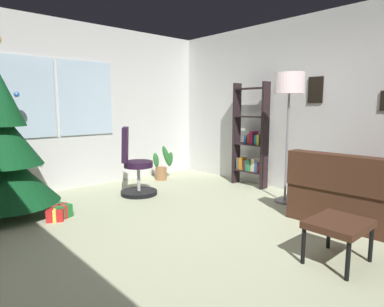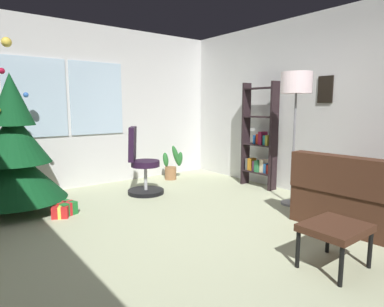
# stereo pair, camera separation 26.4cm
# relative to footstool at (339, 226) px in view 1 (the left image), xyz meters

# --- Properties ---
(ground_plane) EXTENTS (4.78, 6.23, 0.10)m
(ground_plane) POSITION_rel_footstool_xyz_m (-0.51, 0.98, -0.38)
(ground_plane) COLOR #B1B893
(wall_back_with_windows) EXTENTS (4.78, 0.12, 2.70)m
(wall_back_with_windows) POSITION_rel_footstool_xyz_m (-0.52, 4.15, 1.02)
(wall_back_with_windows) COLOR silver
(wall_back_with_windows) RESTS_ON ground_plane
(wall_right_with_frames) EXTENTS (0.12, 6.23, 2.70)m
(wall_right_with_frames) POSITION_rel_footstool_xyz_m (1.93, 0.98, 1.02)
(wall_right_with_frames) COLOR silver
(wall_right_with_frames) RESTS_ON ground_plane
(footstool) EXTENTS (0.53, 0.44, 0.38)m
(footstool) POSITION_rel_footstool_xyz_m (0.00, 0.00, 0.00)
(footstool) COLOR #412518
(footstool) RESTS_ON ground_plane
(holiday_tree) EXTENTS (1.20, 1.20, 2.18)m
(holiday_tree) POSITION_rel_footstool_xyz_m (-1.81, 3.29, 0.41)
(holiday_tree) COLOR #4C331E
(holiday_tree) RESTS_ON ground_plane
(gift_box_red) EXTENTS (0.30, 0.35, 0.15)m
(gift_box_red) POSITION_rel_footstool_xyz_m (-1.42, 2.78, -0.26)
(gift_box_red) COLOR red
(gift_box_red) RESTS_ON ground_plane
(gift_box_green) EXTENTS (0.27, 0.29, 0.17)m
(gift_box_green) POSITION_rel_footstool_xyz_m (-1.37, 2.81, -0.25)
(gift_box_green) COLOR #1E722D
(gift_box_green) RESTS_ON ground_plane
(gift_box_gold) EXTENTS (0.42, 0.42, 0.24)m
(gift_box_gold) POSITION_rel_footstool_xyz_m (-1.48, 3.74, -0.21)
(gift_box_gold) COLOR gold
(gift_box_gold) RESTS_ON ground_plane
(office_chair) EXTENTS (0.59, 0.58, 1.05)m
(office_chair) POSITION_rel_footstool_xyz_m (-0.11, 3.09, 0.08)
(office_chair) COLOR black
(office_chair) RESTS_ON ground_plane
(bookshelf) EXTENTS (0.18, 0.64, 1.75)m
(bookshelf) POSITION_rel_footstool_xyz_m (1.67, 2.27, 0.44)
(bookshelf) COLOR black
(bookshelf) RESTS_ON ground_plane
(floor_lamp) EXTENTS (0.41, 0.41, 1.80)m
(floor_lamp) POSITION_rel_footstool_xyz_m (1.26, 1.32, 1.23)
(floor_lamp) COLOR slate
(floor_lamp) RESTS_ON ground_plane
(potted_plant) EXTENTS (0.38, 0.28, 0.64)m
(potted_plant) POSITION_rel_footstool_xyz_m (0.85, 3.66, -0.08)
(potted_plant) COLOR #966741
(potted_plant) RESTS_ON ground_plane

